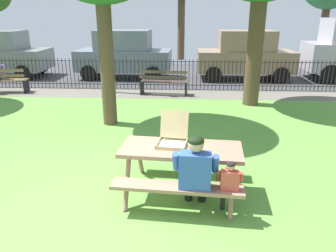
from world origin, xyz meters
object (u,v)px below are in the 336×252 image
object	(u,v)px
picnic_table_foreground	(181,158)
pizza_box_open	(173,136)
park_bench_left	(3,81)
park_bench_center	(164,83)
lamp_post_walkway	(109,19)
parked_car_right	(245,55)
pizza_slice_on_table	(197,146)
parked_car_center	(124,54)
adult_at_table	(195,171)
child_at_table	(229,183)

from	to	relation	value
picnic_table_foreground	pizza_box_open	bearing A→B (deg)	127.80
park_bench_left	pizza_box_open	bearing A→B (deg)	-45.00
park_bench_left	park_bench_center	size ratio (longest dim) A/B	1.00
pizza_box_open	lamp_post_walkway	world-z (taller)	lamp_post_walkway
picnic_table_foreground	park_bench_center	xyz separation A→B (m)	(-0.68, 6.32, -0.18)
park_bench_center	parked_car_right	size ratio (longest dim) A/B	0.42
pizza_slice_on_table	parked_car_center	world-z (taller)	parked_car_center
pizza_slice_on_table	lamp_post_walkway	distance (m)	7.25
parked_car_right	park_bench_center	bearing A→B (deg)	-137.52
pizza_slice_on_table	adult_at_table	size ratio (longest dim) A/B	0.23
park_bench_left	pizza_slice_on_table	bearing A→B (deg)	-43.86
pizza_box_open	adult_at_table	world-z (taller)	pizza_box_open
parked_car_right	picnic_table_foreground	bearing A→B (deg)	-105.19
adult_at_table	lamp_post_walkway	distance (m)	7.78
picnic_table_foreground	pizza_box_open	xyz separation A→B (m)	(-0.13, 0.17, 0.28)
pizza_box_open	adult_at_table	distance (m)	0.79
picnic_table_foreground	parked_car_right	distance (m)	9.57
park_bench_center	parked_car_center	distance (m)	3.51
pizza_box_open	lamp_post_walkway	bearing A→B (deg)	110.17
adult_at_table	parked_car_right	xyz separation A→B (m)	(2.31, 9.75, 0.35)
pizza_slice_on_table	park_bench_left	xyz separation A→B (m)	(-6.52, 6.26, -0.36)
adult_at_table	park_bench_left	distance (m)	9.42
pizza_slice_on_table	parked_car_center	bearing A→B (deg)	106.86
adult_at_table	child_at_table	xyz separation A→B (m)	(0.45, -0.06, -0.14)
child_at_table	lamp_post_walkway	distance (m)	8.03
child_at_table	park_bench_left	world-z (taller)	child_at_table
picnic_table_foreground	park_bench_left	xyz separation A→B (m)	(-6.28, 6.32, -0.18)
adult_at_table	park_bench_left	size ratio (longest dim) A/B	0.73
adult_at_table	park_bench_left	xyz separation A→B (m)	(-6.48, 6.83, -0.24)
park_bench_center	pizza_box_open	bearing A→B (deg)	-84.92
pizza_slice_on_table	child_at_table	size ratio (longest dim) A/B	0.32
adult_at_table	parked_car_right	distance (m)	10.03
adult_at_table	pizza_box_open	bearing A→B (deg)	115.74
pizza_box_open	parked_car_right	distance (m)	9.44
adult_at_table	parked_car_right	world-z (taller)	parked_car_right
park_bench_left	parked_car_right	size ratio (longest dim) A/B	0.42
picnic_table_foreground	pizza_box_open	size ratio (longest dim) A/B	3.42
park_bench_center	park_bench_left	bearing A→B (deg)	180.00
park_bench_center	parked_car_center	world-z (taller)	parked_car_center
park_bench_left	picnic_table_foreground	bearing A→B (deg)	-45.17
pizza_box_open	park_bench_center	size ratio (longest dim) A/B	0.34
adult_at_table	picnic_table_foreground	bearing A→B (deg)	111.14
picnic_table_foreground	parked_car_center	world-z (taller)	parked_car_center
picnic_table_foreground	adult_at_table	distance (m)	0.56
park_bench_center	lamp_post_walkway	world-z (taller)	lamp_post_walkway
picnic_table_foreground	park_bench_left	size ratio (longest dim) A/B	1.17
child_at_table	parked_car_center	size ratio (longest dim) A/B	0.22
lamp_post_walkway	parked_car_center	xyz separation A→B (m)	(-0.07, 2.67, -1.45)
child_at_table	lamp_post_walkway	bearing A→B (deg)	113.67
picnic_table_foreground	park_bench_center	bearing A→B (deg)	96.12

